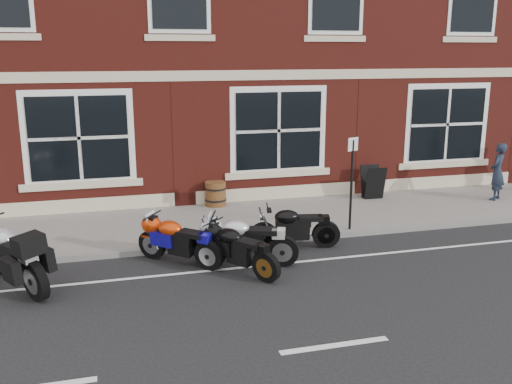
# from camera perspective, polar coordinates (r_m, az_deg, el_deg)

# --- Properties ---
(ground) EXTENTS (80.00, 80.00, 0.00)m
(ground) POSITION_cam_1_polar(r_m,az_deg,el_deg) (10.85, 1.69, -7.66)
(ground) COLOR black
(ground) RESTS_ON ground
(sidewalk) EXTENTS (30.00, 3.00, 0.12)m
(sidewalk) POSITION_cam_1_polar(r_m,az_deg,el_deg) (13.57, -1.97, -2.92)
(sidewalk) COLOR slate
(sidewalk) RESTS_ON ground
(kerb) EXTENTS (30.00, 0.16, 0.12)m
(kerb) POSITION_cam_1_polar(r_m,az_deg,el_deg) (12.11, -0.25, -5.01)
(kerb) COLOR slate
(kerb) RESTS_ON ground
(moto_touring_silver) EXTENTS (1.36, 2.05, 1.53)m
(moto_touring_silver) POSITION_cam_1_polar(r_m,az_deg,el_deg) (10.76, -23.28, -5.50)
(moto_touring_silver) COLOR black
(moto_touring_silver) RESTS_ON ground
(moto_sport_red) EXTENTS (1.47, 1.39, 0.86)m
(moto_sport_red) POSITION_cam_1_polar(r_m,az_deg,el_deg) (11.04, -7.75, -4.69)
(moto_sport_red) COLOR black
(moto_sport_red) RESTS_ON ground
(moto_sport_black) EXTENTS (1.18, 1.60, 0.84)m
(moto_sport_black) POSITION_cam_1_polar(r_m,az_deg,el_deg) (10.51, -1.82, -5.58)
(moto_sport_black) COLOR black
(moto_sport_black) RESTS_ON ground
(moto_sport_silver) EXTENTS (1.94, 0.84, 0.91)m
(moto_sport_silver) POSITION_cam_1_polar(r_m,az_deg,el_deg) (10.87, -1.25, -4.68)
(moto_sport_silver) COLOR black
(moto_sport_silver) RESTS_ON ground
(moto_naked_black) EXTENTS (1.87, 0.48, 0.85)m
(moto_naked_black) POSITION_cam_1_polar(r_m,az_deg,el_deg) (11.81, 3.71, -3.37)
(moto_naked_black) COLOR black
(moto_naked_black) RESTS_ON ground
(pedestrian_left) EXTENTS (0.66, 0.62, 1.53)m
(pedestrian_left) POSITION_cam_1_polar(r_m,az_deg,el_deg) (16.41, 22.99, 1.88)
(pedestrian_left) COLOR #1A2130
(pedestrian_left) RESTS_ON sidewalk
(a_board_sign) EXTENTS (0.55, 0.38, 0.89)m
(a_board_sign) POSITION_cam_1_polar(r_m,az_deg,el_deg) (15.62, 11.61, 0.96)
(a_board_sign) COLOR black
(a_board_sign) RESTS_ON sidewalk
(barrel_planter) EXTENTS (0.56, 0.56, 0.62)m
(barrel_planter) POSITION_cam_1_polar(r_m,az_deg,el_deg) (14.65, -4.07, -0.18)
(barrel_planter) COLOR #562D17
(barrel_planter) RESTS_ON sidewalk
(parking_sign) EXTENTS (0.28, 0.13, 2.06)m
(parking_sign) POSITION_cam_1_polar(r_m,az_deg,el_deg) (12.64, 9.55, 1.49)
(parking_sign) COLOR black
(parking_sign) RESTS_ON sidewalk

